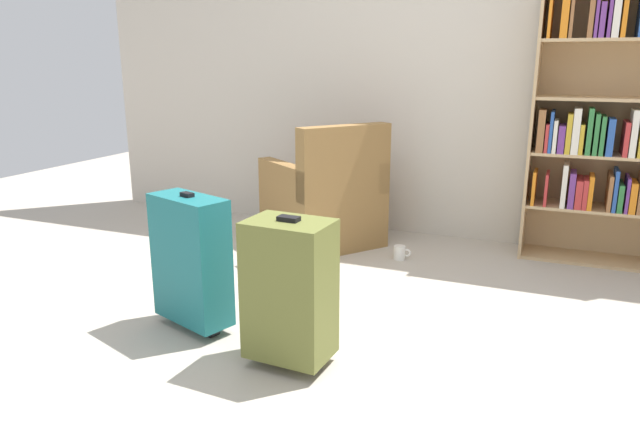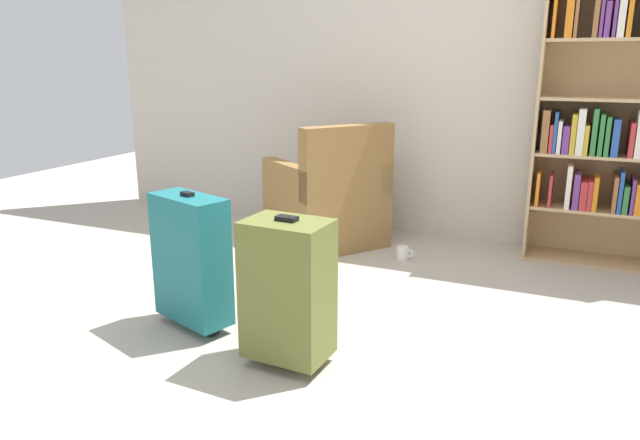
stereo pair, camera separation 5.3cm
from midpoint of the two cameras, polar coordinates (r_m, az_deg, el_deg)
ground_plane at (r=2.85m, az=1.70°, el=-12.51°), size 10.15×10.15×0.00m
back_wall at (r=4.57m, az=12.23°, el=14.57°), size 5.80×0.10×2.60m
bookshelf at (r=4.27m, az=27.49°, el=8.33°), size 1.05×0.34×1.79m
armchair at (r=4.33m, az=1.20°, el=1.74°), size 0.98×0.98×0.90m
mug at (r=4.09m, az=8.36°, el=-3.17°), size 0.12×0.08×0.10m
suitcase_teal at (r=3.01m, az=-11.84°, el=-3.69°), size 0.46×0.32×0.71m
suitcase_olive at (r=2.60m, az=-2.54°, el=-6.70°), size 0.38×0.28×0.69m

